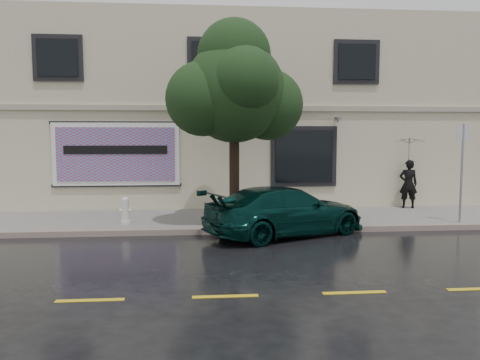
{
  "coord_description": "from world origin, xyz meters",
  "views": [
    {
      "loc": [
        -0.4,
        -11.04,
        2.66
      ],
      "look_at": [
        0.73,
        2.2,
        1.41
      ],
      "focal_mm": 35.0,
      "sensor_mm": 36.0,
      "label": 1
    }
  ],
  "objects": [
    {
      "name": "street_tree",
      "position": [
        0.57,
        2.2,
        3.87
      ],
      "size": [
        2.86,
        2.86,
        5.17
      ],
      "color": "black",
      "rests_on": "sidewalk"
    },
    {
      "name": "umbrella",
      "position": [
        6.83,
        4.6,
        2.22
      ],
      "size": [
        1.26,
        1.26,
        0.78
      ],
      "primitive_type": "imported",
      "rotation": [
        0.0,
        0.0,
        0.21
      ],
      "color": "black",
      "rests_on": "pedestrian"
    },
    {
      "name": "billboard",
      "position": [
        -3.2,
        4.92,
        2.05
      ],
      "size": [
        4.3,
        0.16,
        2.2
      ],
      "color": "white",
      "rests_on": "ground"
    },
    {
      "name": "car",
      "position": [
        1.87,
        1.2,
        0.66
      ],
      "size": [
        4.94,
        3.71,
        1.32
      ],
      "primitive_type": "imported",
      "rotation": [
        0.0,
        0.0,
        2.0
      ],
      "color": "black",
      "rests_on": "ground"
    },
    {
      "name": "fire_hydrant",
      "position": [
        -2.55,
        2.49,
        0.53
      ],
      "size": [
        0.32,
        0.3,
        0.77
      ],
      "rotation": [
        0.0,
        0.0,
        0.17
      ],
      "color": "silver",
      "rests_on": "sidewalk"
    },
    {
      "name": "building",
      "position": [
        0.0,
        9.0,
        3.5
      ],
      "size": [
        20.0,
        8.12,
        7.0
      ],
      "color": "beige",
      "rests_on": "ground"
    },
    {
      "name": "sidewalk",
      "position": [
        0.0,
        3.25,
        0.07
      ],
      "size": [
        20.0,
        3.5,
        0.15
      ],
      "primitive_type": "cube",
      "color": "gray",
      "rests_on": "ground"
    },
    {
      "name": "ground",
      "position": [
        0.0,
        0.0,
        0.0
      ],
      "size": [
        90.0,
        90.0,
        0.0
      ],
      "primitive_type": "plane",
      "color": "black",
      "rests_on": "ground"
    },
    {
      "name": "pedestrian",
      "position": [
        6.83,
        4.6,
        0.99
      ],
      "size": [
        0.69,
        0.53,
        1.68
      ],
      "primitive_type": "imported",
      "rotation": [
        0.0,
        0.0,
        2.92
      ],
      "color": "black",
      "rests_on": "sidewalk"
    },
    {
      "name": "road_marking",
      "position": [
        0.0,
        -3.5,
        0.01
      ],
      "size": [
        19.0,
        0.12,
        0.01
      ],
      "primitive_type": "cube",
      "color": "gold",
      "rests_on": "ground"
    },
    {
      "name": "sign_pole",
      "position": [
        7.11,
        1.78,
        1.84
      ],
      "size": [
        0.35,
        0.06,
        2.85
      ],
      "rotation": [
        0.0,
        0.0,
        -0.12
      ],
      "color": "gray",
      "rests_on": "sidewalk"
    },
    {
      "name": "curb",
      "position": [
        0.0,
        1.5,
        0.07
      ],
      "size": [
        20.0,
        0.18,
        0.16
      ],
      "primitive_type": "cube",
      "color": "gray",
      "rests_on": "ground"
    }
  ]
}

